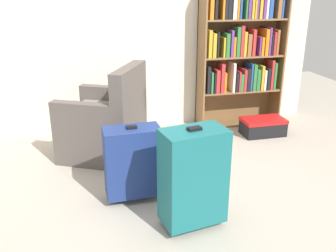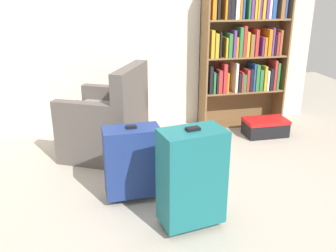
# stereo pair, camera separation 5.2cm
# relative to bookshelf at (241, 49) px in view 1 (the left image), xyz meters

# --- Properties ---
(ground_plane) EXTENTS (7.80, 7.80, 0.00)m
(ground_plane) POSITION_rel_bookshelf_xyz_m (-1.30, -1.47, -0.91)
(ground_plane) COLOR #B2A899
(back_wall) EXTENTS (4.46, 0.10, 2.60)m
(back_wall) POSITION_rel_bookshelf_xyz_m (-1.30, 0.21, 0.39)
(back_wall) COLOR beige
(back_wall) RESTS_ON ground
(bookshelf) EXTENTS (0.99, 0.29, 1.64)m
(bookshelf) POSITION_rel_bookshelf_xyz_m (0.00, 0.00, 0.00)
(bookshelf) COLOR brown
(bookshelf) RESTS_ON ground
(armchair) EXTENTS (0.94, 0.94, 0.90)m
(armchair) POSITION_rel_bookshelf_xyz_m (-1.62, -0.56, -0.59)
(armchair) COLOR #59514C
(armchair) RESTS_ON ground
(mug) EXTENTS (0.12, 0.08, 0.10)m
(mug) POSITION_rel_bookshelf_xyz_m (-1.17, -0.78, -0.86)
(mug) COLOR red
(mug) RESTS_ON ground
(storage_box) EXTENTS (0.48, 0.28, 0.19)m
(storage_box) POSITION_rel_bookshelf_xyz_m (0.13, -0.43, -0.81)
(storage_box) COLOR black
(storage_box) RESTS_ON ground
(suitcase_teal) EXTENTS (0.46, 0.32, 0.74)m
(suitcase_teal) POSITION_rel_bookshelf_xyz_m (-1.15, -1.90, -0.52)
(suitcase_teal) COLOR #19666B
(suitcase_teal) RESTS_ON ground
(suitcase_navy_blue) EXTENTS (0.43, 0.23, 0.62)m
(suitcase_navy_blue) POSITION_rel_bookshelf_xyz_m (-1.49, -1.45, -0.58)
(suitcase_navy_blue) COLOR navy
(suitcase_navy_blue) RESTS_ON ground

